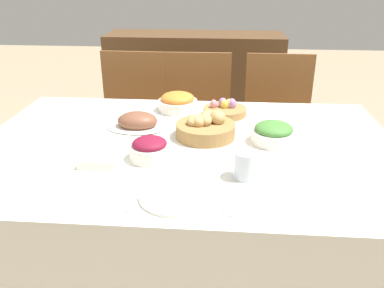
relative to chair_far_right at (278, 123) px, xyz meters
name	(u,v)px	position (x,y,z in m)	size (l,w,h in m)	color
ground_plane	(187,285)	(-0.49, -0.92, -0.49)	(12.00, 12.00, 0.00)	tan
dining_table	(187,220)	(-0.49, -0.92, -0.12)	(1.70, 1.14, 0.73)	silver
chair_far_right	(278,123)	(0.00, 0.00, 0.00)	(0.43, 0.43, 0.89)	brown
chair_far_center	(197,120)	(-0.51, 0.00, 0.00)	(0.43, 0.43, 0.89)	brown
chair_far_left	(132,119)	(-0.93, 0.00, 0.00)	(0.43, 0.43, 0.89)	brown
sideboard	(195,87)	(-0.59, 0.92, -0.04)	(1.43, 0.44, 0.89)	brown
bread_basket	(205,127)	(-0.42, -0.84, 0.28)	(0.25, 0.25, 0.11)	#9E7542
egg_basket	(225,110)	(-0.34, -0.56, 0.27)	(0.21, 0.21, 0.08)	#9E7542
ham_platter	(138,122)	(-0.72, -0.76, 0.27)	(0.27, 0.19, 0.08)	white
green_salad_bowl	(273,133)	(-0.14, -0.87, 0.28)	(0.18, 0.18, 0.09)	white
beet_salad_bowl	(150,149)	(-0.61, -1.07, 0.28)	(0.15, 0.15, 0.08)	white
carrot_bowl	(178,102)	(-0.57, -0.51, 0.29)	(0.19, 0.19, 0.09)	white
dinner_plate	(176,196)	(-0.48, -1.33, 0.25)	(0.23, 0.23, 0.01)	white
fork	(131,195)	(-0.62, -1.33, 0.25)	(0.02, 0.19, 0.00)	silver
knife	(222,199)	(-0.34, -1.33, 0.25)	(0.02, 0.19, 0.00)	silver
spoon	(232,199)	(-0.31, -1.33, 0.25)	(0.02, 0.19, 0.00)	silver
drinking_cup	(245,165)	(-0.27, -1.19, 0.29)	(0.08, 0.08, 0.10)	silver
butter_dish	(99,162)	(-0.78, -1.14, 0.26)	(0.14, 0.09, 0.03)	white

